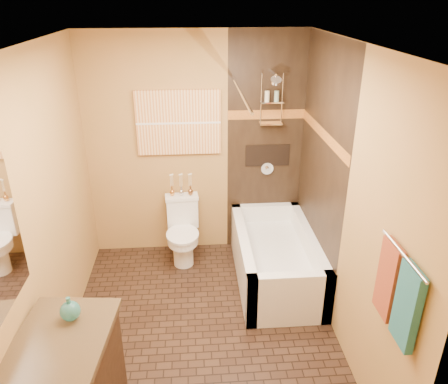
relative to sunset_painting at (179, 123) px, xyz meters
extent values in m
plane|color=black|center=(0.18, -1.48, -1.55)|extent=(3.00, 3.00, 0.00)
cube|color=#B07A44|center=(-1.02, -1.48, -0.30)|extent=(0.02, 3.00, 2.50)
cube|color=#B07A44|center=(1.38, -1.48, -0.30)|extent=(0.02, 3.00, 2.50)
cube|color=#B07A44|center=(0.18, 0.02, -0.30)|extent=(2.40, 0.02, 2.50)
cube|color=#B07A44|center=(0.18, -2.98, -0.30)|extent=(2.40, 0.02, 2.50)
plane|color=silver|center=(0.18, -1.48, 0.95)|extent=(3.00, 3.00, 0.00)
cube|color=black|center=(0.95, 0.01, -0.30)|extent=(0.85, 0.01, 2.50)
cube|color=black|center=(1.37, -0.73, -0.30)|extent=(0.01, 1.50, 2.50)
cube|color=brown|center=(0.95, 0.00, 0.07)|extent=(0.85, 0.01, 0.10)
cube|color=brown|center=(1.36, -0.73, 0.07)|extent=(0.01, 1.50, 0.10)
cube|color=black|center=(0.98, 0.01, -0.40)|extent=(0.50, 0.01, 0.25)
cylinder|color=silver|center=(0.98, -0.12, 0.53)|extent=(0.02, 0.26, 0.02)
cylinder|color=silver|center=(0.98, -0.28, 0.48)|extent=(0.11, 0.11, 0.09)
cylinder|color=silver|center=(0.98, -0.01, -0.55)|extent=(0.14, 0.02, 0.14)
cylinder|color=silver|center=(0.58, -0.73, 0.47)|extent=(0.03, 1.55, 0.03)
cylinder|color=silver|center=(1.33, -2.53, -0.10)|extent=(0.02, 0.55, 0.02)
cube|color=#1B525B|center=(1.34, -2.66, -0.37)|extent=(0.05, 0.22, 0.52)
cube|color=maroon|center=(1.34, -2.40, -0.37)|extent=(0.05, 0.22, 0.52)
cube|color=#CB6F2F|center=(0.00, 0.00, 0.00)|extent=(0.90, 0.04, 0.70)
cube|color=white|center=(0.98, -1.43, -1.27)|extent=(0.80, 0.10, 0.55)
cube|color=white|center=(0.98, -0.03, -1.27)|extent=(0.80, 0.10, 0.55)
cube|color=white|center=(0.63, -0.73, -1.27)|extent=(0.10, 1.50, 0.55)
cube|color=white|center=(1.33, -0.73, -1.27)|extent=(0.10, 1.50, 0.55)
cube|color=white|center=(0.98, -0.73, -1.38)|extent=(0.64, 1.34, 0.35)
cube|color=white|center=(0.00, -0.09, -1.03)|extent=(0.36, 0.19, 0.35)
cube|color=white|center=(0.00, -0.09, -0.84)|extent=(0.38, 0.21, 0.04)
cylinder|color=white|center=(0.00, -0.36, -1.37)|extent=(0.22, 0.22, 0.35)
cylinder|color=white|center=(0.00, -0.36, -1.22)|extent=(0.34, 0.34, 0.09)
cylinder|color=white|center=(0.00, -0.36, -1.17)|extent=(0.36, 0.36, 0.03)
cube|color=black|center=(-0.74, -2.48, -0.72)|extent=(0.68, 1.01, 0.04)
camera|label=1|loc=(0.14, -4.57, 1.27)|focal=35.00mm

